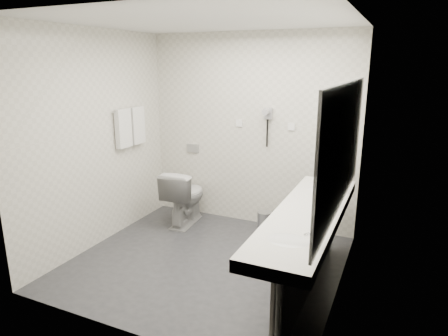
% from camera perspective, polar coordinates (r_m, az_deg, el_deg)
% --- Properties ---
extents(floor, '(2.80, 2.80, 0.00)m').
position_cam_1_polar(floor, '(4.46, -2.63, -13.40)').
color(floor, '#2A2B2F').
rests_on(floor, ground).
extents(ceiling, '(2.80, 2.80, 0.00)m').
position_cam_1_polar(ceiling, '(3.94, -3.09, 20.51)').
color(ceiling, silver).
rests_on(ceiling, wall_back).
extents(wall_back, '(2.80, 0.00, 2.80)m').
position_cam_1_polar(wall_back, '(5.19, 3.79, 5.30)').
color(wall_back, beige).
rests_on(wall_back, floor).
extents(wall_front, '(2.80, 0.00, 2.80)m').
position_cam_1_polar(wall_front, '(2.96, -14.44, -2.54)').
color(wall_front, beige).
rests_on(wall_front, floor).
extents(wall_left, '(0.00, 2.60, 2.60)m').
position_cam_1_polar(wall_left, '(4.81, -17.85, 3.86)').
color(wall_left, beige).
rests_on(wall_left, floor).
extents(wall_right, '(0.00, 2.60, 2.60)m').
position_cam_1_polar(wall_right, '(3.61, 17.31, 0.38)').
color(wall_right, beige).
rests_on(wall_right, floor).
extents(vanity_counter, '(0.55, 2.20, 0.10)m').
position_cam_1_polar(vanity_counter, '(3.60, 11.97, -6.83)').
color(vanity_counter, silver).
rests_on(vanity_counter, floor).
extents(vanity_panel, '(0.03, 2.15, 0.75)m').
position_cam_1_polar(vanity_panel, '(3.77, 11.99, -12.88)').
color(vanity_panel, gray).
rests_on(vanity_panel, floor).
extents(vanity_post_near, '(0.06, 0.06, 0.75)m').
position_cam_1_polar(vanity_post_near, '(2.91, 7.67, -21.99)').
color(vanity_post_near, silver).
rests_on(vanity_post_near, floor).
extents(vanity_post_far, '(0.06, 0.06, 0.75)m').
position_cam_1_polar(vanity_post_far, '(4.70, 15.21, -7.34)').
color(vanity_post_far, silver).
rests_on(vanity_post_far, floor).
extents(mirror, '(0.02, 2.20, 1.05)m').
position_cam_1_polar(mirror, '(3.38, 16.86, 2.92)').
color(mirror, '#B2BCC6').
rests_on(mirror, wall_right).
extents(basin_near, '(0.40, 0.31, 0.05)m').
position_cam_1_polar(basin_near, '(3.01, 9.18, -10.48)').
color(basin_near, white).
rests_on(basin_near, vanity_counter).
extents(basin_far, '(0.40, 0.31, 0.05)m').
position_cam_1_polar(basin_far, '(4.19, 13.99, -3.31)').
color(basin_far, white).
rests_on(basin_far, vanity_counter).
extents(faucet_near, '(0.04, 0.04, 0.15)m').
position_cam_1_polar(faucet_near, '(2.93, 12.98, -9.45)').
color(faucet_near, silver).
rests_on(faucet_near, vanity_counter).
extents(faucet_far, '(0.04, 0.04, 0.15)m').
position_cam_1_polar(faucet_far, '(4.14, 16.71, -2.43)').
color(faucet_far, silver).
rests_on(faucet_far, vanity_counter).
extents(soap_bottle_a, '(0.06, 0.06, 0.10)m').
position_cam_1_polar(soap_bottle_a, '(3.55, 14.24, -5.55)').
color(soap_bottle_a, silver).
rests_on(soap_bottle_a, vanity_counter).
extents(soap_bottle_c, '(0.05, 0.05, 0.11)m').
position_cam_1_polar(soap_bottle_c, '(3.46, 14.10, -6.05)').
color(soap_bottle_c, silver).
rests_on(soap_bottle_c, vanity_counter).
extents(glass_left, '(0.06, 0.06, 0.10)m').
position_cam_1_polar(glass_left, '(3.74, 15.72, -4.61)').
color(glass_left, silver).
rests_on(glass_left, vanity_counter).
extents(toilet, '(0.48, 0.78, 0.76)m').
position_cam_1_polar(toilet, '(5.34, -5.67, -4.10)').
color(toilet, white).
rests_on(toilet, floor).
extents(flush_plate, '(0.18, 0.02, 0.12)m').
position_cam_1_polar(flush_plate, '(5.58, -4.51, 2.85)').
color(flush_plate, '#B2B5BA').
rests_on(flush_plate, wall_back).
extents(pedal_bin, '(0.23, 0.23, 0.26)m').
position_cam_1_polar(pedal_bin, '(5.15, 5.86, -7.83)').
color(pedal_bin, '#B2B5BA').
rests_on(pedal_bin, floor).
extents(bin_lid, '(0.19, 0.19, 0.02)m').
position_cam_1_polar(bin_lid, '(5.10, 5.90, -6.41)').
color(bin_lid, '#B2B5BA').
rests_on(bin_lid, pedal_bin).
extents(towel_rail, '(0.02, 0.62, 0.02)m').
position_cam_1_polar(towel_rail, '(5.15, -13.59, 8.23)').
color(towel_rail, silver).
rests_on(towel_rail, wall_left).
extents(towel_near, '(0.07, 0.24, 0.48)m').
position_cam_1_polar(towel_near, '(5.07, -14.32, 5.56)').
color(towel_near, silver).
rests_on(towel_near, towel_rail).
extents(towel_far, '(0.07, 0.24, 0.48)m').
position_cam_1_polar(towel_far, '(5.29, -12.43, 6.05)').
color(towel_far, silver).
rests_on(towel_far, towel_rail).
extents(dryer_cradle, '(0.10, 0.04, 0.14)m').
position_cam_1_polar(dryer_cradle, '(5.04, 6.39, 7.84)').
color(dryer_cradle, gray).
rests_on(dryer_cradle, wall_back).
extents(dryer_barrel, '(0.08, 0.14, 0.08)m').
position_cam_1_polar(dryer_barrel, '(4.97, 6.15, 8.09)').
color(dryer_barrel, gray).
rests_on(dryer_barrel, dryer_cradle).
extents(dryer_cord, '(0.02, 0.02, 0.35)m').
position_cam_1_polar(dryer_cord, '(5.06, 6.26, 5.01)').
color(dryer_cord, black).
rests_on(dryer_cord, dryer_cradle).
extents(switch_plate_a, '(0.09, 0.02, 0.09)m').
position_cam_1_polar(switch_plate_a, '(5.21, 2.21, 6.49)').
color(switch_plate_a, white).
rests_on(switch_plate_a, wall_back).
extents(switch_plate_b, '(0.09, 0.02, 0.09)m').
position_cam_1_polar(switch_plate_b, '(4.99, 9.69, 5.91)').
color(switch_plate_b, white).
rests_on(switch_plate_b, wall_back).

